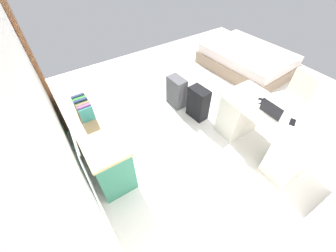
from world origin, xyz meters
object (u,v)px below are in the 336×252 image
credenza (94,135)px  cell_phone_by_mouse (260,101)px  laptop (272,111)px  figurine_small (77,97)px  cell_phone_near_laptop (292,122)px  suitcase_black (198,103)px  office_chair (288,103)px  desk (264,131)px  suitcase_spare_grey (177,92)px  computer_mouse (258,102)px  bed (247,60)px

credenza → cell_phone_by_mouse: 2.44m
laptop → credenza: bearing=57.5°
figurine_small → cell_phone_near_laptop: bearing=-132.0°
cell_phone_by_mouse → suitcase_black: bearing=-0.5°
office_chair → figurine_small: (1.51, 2.95, 0.41)m
office_chair → cell_phone_by_mouse: 0.86m
desk → laptop: (-0.01, 0.05, 0.41)m
suitcase_spare_grey → desk: bearing=-167.5°
desk → computer_mouse: 0.45m
office_chair → cell_phone_near_laptop: 0.96m
computer_mouse → cell_phone_by_mouse: 0.05m
suitcase_spare_grey → computer_mouse: size_ratio=5.78×
figurine_small → bed: bearing=-89.0°
computer_mouse → office_chair: bearing=-93.3°
suitcase_black → computer_mouse: 1.04m
bed → computer_mouse: bearing=132.5°
laptop → cell_phone_by_mouse: 0.29m
suitcase_spare_grey → computer_mouse: bearing=-164.8°
office_chair → cell_phone_by_mouse: office_chair is taller
desk → bed: 2.41m
laptop → suitcase_black: bearing=14.1°
figurine_small → desk: bearing=-128.6°
bed → figurine_small: bearing=91.0°
suitcase_black → figurine_small: 1.96m
suitcase_black → laptop: 1.26m
computer_mouse → figurine_small: size_ratio=0.91×
credenza → bed: credenza is taller
credenza → suitcase_black: (-0.20, -1.79, -0.09)m
computer_mouse → figurine_small: (1.44, 2.12, 0.06)m
laptop → cell_phone_near_laptop: size_ratio=2.31×
credenza → laptop: size_ratio=5.72×
office_chair → cell_phone_near_laptop: bearing=119.7°
laptop → suitcase_spare_grey: bearing=14.0°
bed → cell_phone_by_mouse: 2.25m
bed → cell_phone_by_mouse: (-1.50, 1.60, 0.52)m
office_chair → cell_phone_by_mouse: bearing=84.7°
laptop → computer_mouse: bearing=-10.2°
desk → suitcase_black: 1.16m
desk → suitcase_black: desk is taller
credenza → computer_mouse: size_ratio=18.00×
computer_mouse → desk: bearing=-178.7°
computer_mouse → cell_phone_near_laptop: (-0.51, -0.05, -0.01)m
office_chair → suitcase_black: (0.93, 1.16, -0.12)m
desk → bed: bearing=-43.1°
suitcase_spare_grey → cell_phone_by_mouse: bearing=-162.8°
suitcase_black → cell_phone_by_mouse: bearing=-161.2°
office_chair → cell_phone_by_mouse: size_ratio=6.91×
suitcase_spare_grey → office_chair: bearing=-141.0°
credenza → laptop: (-1.32, -2.07, 0.42)m
bed → laptop: 2.51m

